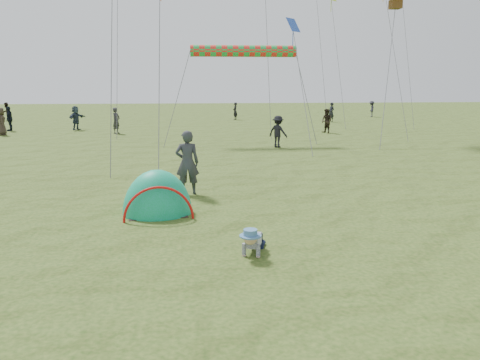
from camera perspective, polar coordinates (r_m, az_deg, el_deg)
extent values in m
plane|color=#223E11|center=(9.53, -2.98, -8.95)|extent=(140.00, 140.00, 0.00)
ellipsoid|color=#009C41|center=(12.51, -9.98, -4.03)|extent=(1.96, 1.68, 2.33)
imported|color=#2F2F35|center=(14.33, -6.45, 2.12)|extent=(0.74, 0.51, 1.97)
imported|color=black|center=(41.69, 11.07, 8.10)|extent=(0.65, 0.74, 1.69)
imported|color=black|center=(32.43, 10.52, 7.08)|extent=(0.93, 0.99, 1.63)
imported|color=black|center=(37.14, -26.29, 6.72)|extent=(0.48, 1.04, 1.74)
imported|color=black|center=(24.89, 4.65, 5.90)|extent=(1.22, 1.18, 1.67)
imported|color=#293646|center=(36.06, -19.37, 7.15)|extent=(1.19, 1.66, 1.73)
imported|color=black|center=(43.61, -0.60, 8.40)|extent=(0.57, 0.68, 1.58)
imported|color=#272731|center=(49.05, 15.74, 8.34)|extent=(0.85, 1.15, 1.58)
imported|color=#342A22|center=(34.35, -27.11, 6.38)|extent=(0.91, 1.04, 1.79)
imported|color=#2D2C30|center=(32.64, -14.85, 7.01)|extent=(0.66, 0.76, 1.74)
imported|color=black|center=(46.87, -26.58, 7.45)|extent=(0.67, 0.84, 1.65)
cylinder|color=red|center=(27.05, 0.42, 15.45)|extent=(5.92, 0.64, 0.64)
plane|color=blue|center=(26.79, 6.50, 18.28)|extent=(0.92, 0.92, 0.75)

